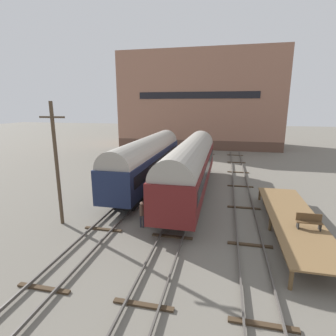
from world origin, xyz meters
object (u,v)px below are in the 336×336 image
at_px(train_car_maroon, 191,164).
at_px(utility_pole, 57,163).
at_px(bench, 309,221).
at_px(person_worker, 142,212).
at_px(train_car_navy, 148,158).

relative_size(train_car_maroon, utility_pole, 2.24).
relative_size(train_car_maroon, bench, 13.50).
distance_m(train_car_maroon, person_worker, 8.14).
bearing_deg(bench, person_worker, 179.04).
distance_m(train_car_maroon, bench, 11.23).
bearing_deg(bench, train_car_navy, 142.68).
distance_m(train_car_navy, bench, 16.05).
distance_m(person_worker, utility_pole, 6.61).
relative_size(bench, person_worker, 0.75).
bearing_deg(person_worker, train_car_maroon, 73.17).
xyz_separation_m(train_car_maroon, utility_pole, (-8.03, -8.18, 1.46)).
bearing_deg(train_car_navy, utility_pole, -108.07).
xyz_separation_m(train_car_maroon, bench, (8.00, -7.77, -1.34)).
bearing_deg(train_car_maroon, bench, -44.18).
distance_m(train_car_maroon, utility_pole, 11.56).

